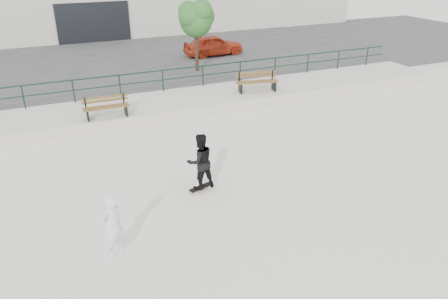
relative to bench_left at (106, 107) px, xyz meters
name	(u,v)px	position (x,y,z in m)	size (l,w,h in m)	color
ground	(249,228)	(2.05, -8.46, -0.91)	(120.00, 120.00, 0.00)	silver
ledge	(151,108)	(2.05, 1.04, -0.66)	(30.00, 3.00, 0.50)	beige
parking_strip	(113,64)	(2.05, 9.54, -0.66)	(60.00, 14.00, 0.50)	#383838
railing	(141,78)	(2.05, 2.34, 0.33)	(28.00, 0.06, 1.03)	#13341D
bench_left	(106,107)	(0.00, 0.00, 0.00)	(1.80, 0.56, 0.83)	brown
bench_right	(257,82)	(7.06, 0.58, 0.04)	(2.02, 0.96, 0.90)	brown
tree	(196,17)	(5.86, 5.22, 2.41)	(2.12, 1.88, 3.77)	#3E2C1F
red_car	(213,45)	(8.09, 8.28, 0.22)	(1.48, 3.67, 1.25)	#B52E16
skateboard	(201,187)	(1.63, -6.09, -0.84)	(0.80, 0.42, 0.09)	black
standing_skater	(200,161)	(1.63, -6.09, 0.05)	(0.84, 0.65, 1.73)	black
seated_skater	(112,226)	(-1.34, -8.11, -0.09)	(0.59, 0.39, 1.63)	white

